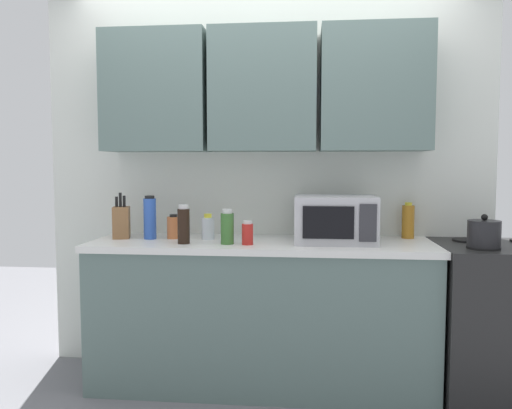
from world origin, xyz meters
TOP-DOWN VIEW (x-y plane):
  - wall_back_with_cabinets at (-0.00, -0.07)m, footprint 2.95×0.38m
  - counter_run at (0.00, -0.30)m, footprint 2.08×0.63m
  - stove_range at (1.42, -0.32)m, footprint 0.76×0.64m
  - kettle at (1.25, -0.46)m, footprint 0.18×0.18m
  - microwave at (0.44, -0.31)m, footprint 0.48×0.37m
  - knife_block at (-0.89, -0.27)m, footprint 0.13×0.14m
  - bottle_red_sauce at (-0.07, -0.45)m, footprint 0.07×0.07m
  - bottle_spice_jar at (-0.56, -0.24)m, footprint 0.08×0.08m
  - bottle_amber_vinegar at (0.91, -0.08)m, footprint 0.08×0.08m
  - bottle_clear_tall at (-0.34, -0.26)m, footprint 0.08×0.08m
  - bottle_blue_cleaner at (-0.70, -0.28)m, footprint 0.08×0.08m
  - bottle_soy_dark at (-0.45, -0.45)m, footprint 0.07×0.07m
  - bottle_green_oil at (-0.19, -0.43)m, footprint 0.08×0.08m

SIDE VIEW (x-z plane):
  - counter_run at x=0.00m, z-range 0.00..0.90m
  - stove_range at x=1.42m, z-range 0.00..0.91m
  - bottle_red_sauce at x=-0.07m, z-range 0.90..1.04m
  - bottle_spice_jar at x=-0.56m, z-range 0.89..1.05m
  - bottle_clear_tall at x=-0.34m, z-range 0.89..1.05m
  - kettle at x=1.25m, z-range 0.89..1.08m
  - bottle_green_oil at x=-0.19m, z-range 0.89..1.10m
  - knife_block at x=-0.89m, z-range 0.86..1.15m
  - bottle_amber_vinegar at x=0.91m, z-range 0.89..1.12m
  - bottle_soy_dark at x=-0.45m, z-range 0.90..1.13m
  - bottle_blue_cleaner at x=-0.70m, z-range 0.90..1.17m
  - microwave at x=0.44m, z-range 0.90..1.18m
  - wall_back_with_cabinets at x=0.00m, z-range 0.27..2.87m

